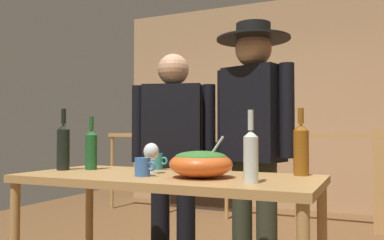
{
  "coord_description": "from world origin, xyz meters",
  "views": [
    {
      "loc": [
        0.89,
        -2.78,
        1.03
      ],
      "look_at": [
        -0.09,
        -0.61,
        1.1
      ],
      "focal_mm": 37.64,
      "sensor_mm": 36.0,
      "label": 1
    }
  ],
  "objects_px": {
    "wine_bottle_amber": "(301,148)",
    "mug_blue": "(143,167)",
    "stair_railing": "(272,162)",
    "wine_bottle_green": "(91,148)",
    "tv_console": "(205,192)",
    "salad_bowl": "(201,163)",
    "person_standing_right": "(254,131)",
    "wine_bottle_dark": "(63,146)",
    "mug_teal": "(156,161)",
    "wine_bottle_clear": "(251,155)",
    "flat_screen_tv": "(204,156)",
    "person_standing_left": "(173,147)",
    "serving_table": "(167,191)",
    "wine_glass": "(151,153)"
  },
  "relations": [
    {
      "from": "wine_glass",
      "to": "person_standing_right",
      "type": "distance_m",
      "value": 0.74
    },
    {
      "from": "tv_console",
      "to": "wine_bottle_clear",
      "type": "xyz_separation_m",
      "value": [
        1.64,
        -3.47,
        0.72
      ]
    },
    {
      "from": "serving_table",
      "to": "person_standing_left",
      "type": "xyz_separation_m",
      "value": [
        -0.29,
        0.64,
        0.2
      ]
    },
    {
      "from": "salad_bowl",
      "to": "wine_bottle_amber",
      "type": "xyz_separation_m",
      "value": [
        0.43,
        0.3,
        0.07
      ]
    },
    {
      "from": "wine_bottle_dark",
      "to": "person_standing_right",
      "type": "distance_m",
      "value": 1.17
    },
    {
      "from": "flat_screen_tv",
      "to": "mug_teal",
      "type": "bearing_deg",
      "value": -72.71
    },
    {
      "from": "stair_railing",
      "to": "serving_table",
      "type": "xyz_separation_m",
      "value": [
        0.07,
        -2.69,
        0.04
      ]
    },
    {
      "from": "salad_bowl",
      "to": "wine_bottle_amber",
      "type": "bearing_deg",
      "value": 34.66
    },
    {
      "from": "flat_screen_tv",
      "to": "person_standing_left",
      "type": "distance_m",
      "value": 2.8
    },
    {
      "from": "tv_console",
      "to": "mug_teal",
      "type": "height_order",
      "value": "mug_teal"
    },
    {
      "from": "wine_glass",
      "to": "person_standing_left",
      "type": "relative_size",
      "value": 0.1
    },
    {
      "from": "wine_bottle_dark",
      "to": "mug_teal",
      "type": "relative_size",
      "value": 3.01
    },
    {
      "from": "salad_bowl",
      "to": "wine_bottle_dark",
      "type": "xyz_separation_m",
      "value": [
        -0.89,
        0.03,
        0.07
      ]
    },
    {
      "from": "serving_table",
      "to": "salad_bowl",
      "type": "relative_size",
      "value": 4.99
    },
    {
      "from": "tv_console",
      "to": "wine_bottle_green",
      "type": "distance_m",
      "value": 3.38
    },
    {
      "from": "tv_console",
      "to": "serving_table",
      "type": "xyz_separation_m",
      "value": [
        1.15,
        -3.32,
        0.52
      ]
    },
    {
      "from": "stair_railing",
      "to": "mug_teal",
      "type": "bearing_deg",
      "value": -93.14
    },
    {
      "from": "wine_bottle_dark",
      "to": "wine_bottle_green",
      "type": "height_order",
      "value": "wine_bottle_dark"
    },
    {
      "from": "person_standing_left",
      "to": "person_standing_right",
      "type": "bearing_deg",
      "value": 163.65
    },
    {
      "from": "tv_console",
      "to": "salad_bowl",
      "type": "bearing_deg",
      "value": -68.03
    },
    {
      "from": "salad_bowl",
      "to": "mug_teal",
      "type": "bearing_deg",
      "value": 144.75
    },
    {
      "from": "wine_bottle_amber",
      "to": "person_standing_left",
      "type": "bearing_deg",
      "value": 157.65
    },
    {
      "from": "serving_table",
      "to": "wine_bottle_amber",
      "type": "relative_size",
      "value": 4.49
    },
    {
      "from": "wine_glass",
      "to": "wine_bottle_clear",
      "type": "xyz_separation_m",
      "value": [
        0.59,
        -0.17,
        0.01
      ]
    },
    {
      "from": "wine_bottle_dark",
      "to": "mug_blue",
      "type": "height_order",
      "value": "wine_bottle_dark"
    },
    {
      "from": "serving_table",
      "to": "mug_blue",
      "type": "bearing_deg",
      "value": -127.55
    },
    {
      "from": "wine_bottle_dark",
      "to": "wine_bottle_clear",
      "type": "distance_m",
      "value": 1.18
    },
    {
      "from": "salad_bowl",
      "to": "wine_bottle_dark",
      "type": "relative_size",
      "value": 0.86
    },
    {
      "from": "wine_bottle_dark",
      "to": "wine_bottle_amber",
      "type": "distance_m",
      "value": 1.35
    },
    {
      "from": "tv_console",
      "to": "wine_bottle_green",
      "type": "height_order",
      "value": "wine_bottle_green"
    },
    {
      "from": "wine_bottle_amber",
      "to": "mug_blue",
      "type": "height_order",
      "value": "wine_bottle_amber"
    },
    {
      "from": "stair_railing",
      "to": "wine_bottle_green",
      "type": "relative_size",
      "value": 10.72
    },
    {
      "from": "flat_screen_tv",
      "to": "person_standing_right",
      "type": "distance_m",
      "value": 3.04
    },
    {
      "from": "salad_bowl",
      "to": "wine_bottle_dark",
      "type": "bearing_deg",
      "value": 178.1
    },
    {
      "from": "person_standing_right",
      "to": "mug_blue",
      "type": "bearing_deg",
      "value": 80.05
    },
    {
      "from": "wine_bottle_amber",
      "to": "mug_blue",
      "type": "relative_size",
      "value": 3.01
    },
    {
      "from": "wine_bottle_clear",
      "to": "salad_bowl",
      "type": "bearing_deg",
      "value": 159.31
    },
    {
      "from": "wine_glass",
      "to": "person_standing_left",
      "type": "xyz_separation_m",
      "value": [
        -0.18,
        0.62,
        0.01
      ]
    },
    {
      "from": "wine_bottle_green",
      "to": "flat_screen_tv",
      "type": "bearing_deg",
      "value": 100.6
    },
    {
      "from": "stair_railing",
      "to": "wine_bottle_amber",
      "type": "bearing_deg",
      "value": -73.8
    },
    {
      "from": "wine_bottle_amber",
      "to": "mug_teal",
      "type": "relative_size",
      "value": 2.9
    },
    {
      "from": "wine_bottle_green",
      "to": "wine_bottle_clear",
      "type": "bearing_deg",
      "value": -12.3
    },
    {
      "from": "flat_screen_tv",
      "to": "wine_bottle_clear",
      "type": "bearing_deg",
      "value": -64.52
    },
    {
      "from": "wine_bottle_amber",
      "to": "person_standing_right",
      "type": "distance_m",
      "value": 0.53
    },
    {
      "from": "flat_screen_tv",
      "to": "wine_bottle_clear",
      "type": "relative_size",
      "value": 2.12
    },
    {
      "from": "wine_glass",
      "to": "person_standing_left",
      "type": "bearing_deg",
      "value": 106.49
    },
    {
      "from": "person_standing_right",
      "to": "flat_screen_tv",
      "type": "bearing_deg",
      "value": -45.24
    },
    {
      "from": "mug_blue",
      "to": "person_standing_right",
      "type": "height_order",
      "value": "person_standing_right"
    },
    {
      "from": "wine_bottle_green",
      "to": "mug_blue",
      "type": "xyz_separation_m",
      "value": [
        0.47,
        -0.18,
        -0.08
      ]
    },
    {
      "from": "tv_console",
      "to": "wine_bottle_amber",
      "type": "distance_m",
      "value": 3.63
    }
  ]
}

